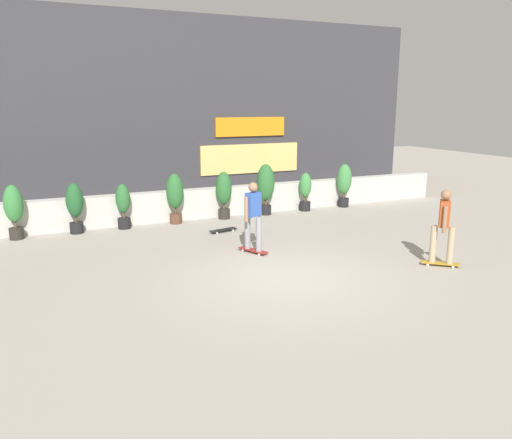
{
  "coord_description": "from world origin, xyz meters",
  "views": [
    {
      "loc": [
        -4.61,
        -8.66,
        3.5
      ],
      "look_at": [
        0.0,
        1.5,
        0.9
      ],
      "focal_mm": 35.42,
      "sensor_mm": 36.0,
      "label": 1
    }
  ],
  "objects_px": {
    "potted_plant_2": "(123,204)",
    "potted_plant_7": "(344,182)",
    "potted_plant_6": "(305,190)",
    "skater_mid_plaza": "(253,214)",
    "potted_plant_5": "(266,185)",
    "skater_foreground": "(444,224)",
    "skateboard_near_camera": "(223,230)",
    "potted_plant_3": "(175,195)",
    "potted_plant_4": "(224,192)",
    "potted_plant_0": "(14,208)",
    "potted_plant_1": "(75,205)"
  },
  "relations": [
    {
      "from": "potted_plant_7",
      "to": "potted_plant_6",
      "type": "bearing_deg",
      "value": 180.0
    },
    {
      "from": "potted_plant_0",
      "to": "skater_foreground",
      "type": "relative_size",
      "value": 0.85
    },
    {
      "from": "potted_plant_2",
      "to": "potted_plant_5",
      "type": "relative_size",
      "value": 0.79
    },
    {
      "from": "skateboard_near_camera",
      "to": "potted_plant_3",
      "type": "bearing_deg",
      "value": 120.46
    },
    {
      "from": "potted_plant_3",
      "to": "skater_foreground",
      "type": "xyz_separation_m",
      "value": [
        4.19,
        -6.29,
        0.08
      ]
    },
    {
      "from": "potted_plant_4",
      "to": "potted_plant_5",
      "type": "relative_size",
      "value": 0.9
    },
    {
      "from": "potted_plant_5",
      "to": "potted_plant_3",
      "type": "bearing_deg",
      "value": 180.0
    },
    {
      "from": "potted_plant_0",
      "to": "potted_plant_6",
      "type": "bearing_deg",
      "value": 0.0
    },
    {
      "from": "potted_plant_2",
      "to": "potted_plant_3",
      "type": "bearing_deg",
      "value": 0.0
    },
    {
      "from": "skater_foreground",
      "to": "potted_plant_3",
      "type": "bearing_deg",
      "value": 123.67
    },
    {
      "from": "potted_plant_3",
      "to": "skateboard_near_camera",
      "type": "height_order",
      "value": "potted_plant_3"
    },
    {
      "from": "potted_plant_0",
      "to": "potted_plant_3",
      "type": "distance_m",
      "value": 4.28
    },
    {
      "from": "skater_mid_plaza",
      "to": "potted_plant_4",
      "type": "bearing_deg",
      "value": 79.76
    },
    {
      "from": "potted_plant_4",
      "to": "potted_plant_6",
      "type": "relative_size",
      "value": 1.16
    },
    {
      "from": "potted_plant_5",
      "to": "skater_foreground",
      "type": "xyz_separation_m",
      "value": [
        1.25,
        -6.29,
        -0.0
      ]
    },
    {
      "from": "potted_plant_6",
      "to": "skater_mid_plaza",
      "type": "relative_size",
      "value": 0.74
    },
    {
      "from": "potted_plant_7",
      "to": "potted_plant_5",
      "type": "bearing_deg",
      "value": 180.0
    },
    {
      "from": "potted_plant_0",
      "to": "potted_plant_5",
      "type": "xyz_separation_m",
      "value": [
        7.22,
        0.0,
        0.12
      ]
    },
    {
      "from": "potted_plant_1",
      "to": "potted_plant_5",
      "type": "xyz_separation_m",
      "value": [
        5.72,
        0.0,
        0.16
      ]
    },
    {
      "from": "potted_plant_1",
      "to": "potted_plant_6",
      "type": "bearing_deg",
      "value": 0.0
    },
    {
      "from": "potted_plant_7",
      "to": "skater_mid_plaza",
      "type": "relative_size",
      "value": 0.86
    },
    {
      "from": "potted_plant_2",
      "to": "skater_mid_plaza",
      "type": "xyz_separation_m",
      "value": [
        2.36,
        -3.69,
        0.24
      ]
    },
    {
      "from": "potted_plant_1",
      "to": "potted_plant_2",
      "type": "distance_m",
      "value": 1.29
    },
    {
      "from": "potted_plant_0",
      "to": "skateboard_near_camera",
      "type": "relative_size",
      "value": 1.74
    },
    {
      "from": "potted_plant_0",
      "to": "potted_plant_3",
      "type": "height_order",
      "value": "potted_plant_3"
    },
    {
      "from": "potted_plant_3",
      "to": "skateboard_near_camera",
      "type": "xyz_separation_m",
      "value": [
        0.91,
        -1.55,
        -0.8
      ]
    },
    {
      "from": "potted_plant_2",
      "to": "potted_plant_7",
      "type": "xyz_separation_m",
      "value": [
        7.39,
        -0.0,
        0.15
      ]
    },
    {
      "from": "skateboard_near_camera",
      "to": "potted_plant_1",
      "type": "bearing_deg",
      "value": 157.25
    },
    {
      "from": "potted_plant_5",
      "to": "potted_plant_6",
      "type": "relative_size",
      "value": 1.28
    },
    {
      "from": "potted_plant_3",
      "to": "potted_plant_6",
      "type": "relative_size",
      "value": 1.18
    },
    {
      "from": "potted_plant_3",
      "to": "potted_plant_6",
      "type": "distance_m",
      "value": 4.39
    },
    {
      "from": "potted_plant_4",
      "to": "skateboard_near_camera",
      "type": "distance_m",
      "value": 1.84
    },
    {
      "from": "potted_plant_2",
      "to": "potted_plant_6",
      "type": "distance_m",
      "value": 5.88
    },
    {
      "from": "potted_plant_4",
      "to": "skater_foreground",
      "type": "bearing_deg",
      "value": -67.04
    },
    {
      "from": "skater_mid_plaza",
      "to": "potted_plant_2",
      "type": "bearing_deg",
      "value": 122.64
    },
    {
      "from": "potted_plant_4",
      "to": "potted_plant_6",
      "type": "xyz_separation_m",
      "value": [
        2.86,
        0.0,
        -0.15
      ]
    },
    {
      "from": "skateboard_near_camera",
      "to": "potted_plant_5",
      "type": "bearing_deg",
      "value": 37.37
    },
    {
      "from": "potted_plant_0",
      "to": "skater_mid_plaza",
      "type": "relative_size",
      "value": 0.85
    },
    {
      "from": "potted_plant_5",
      "to": "skater_mid_plaza",
      "type": "distance_m",
      "value": 4.23
    },
    {
      "from": "potted_plant_5",
      "to": "potted_plant_7",
      "type": "height_order",
      "value": "potted_plant_5"
    },
    {
      "from": "skateboard_near_camera",
      "to": "potted_plant_2",
      "type": "bearing_deg",
      "value": 147.28
    },
    {
      "from": "potted_plant_0",
      "to": "skater_foreground",
      "type": "distance_m",
      "value": 10.55
    },
    {
      "from": "potted_plant_0",
      "to": "skateboard_near_camera",
      "type": "distance_m",
      "value": 5.47
    },
    {
      "from": "potted_plant_1",
      "to": "skater_foreground",
      "type": "xyz_separation_m",
      "value": [
        6.97,
        -6.29,
        0.15
      ]
    },
    {
      "from": "potted_plant_2",
      "to": "potted_plant_6",
      "type": "bearing_deg",
      "value": 0.0
    },
    {
      "from": "skater_foreground",
      "to": "skateboard_near_camera",
      "type": "distance_m",
      "value": 5.83
    },
    {
      "from": "potted_plant_6",
      "to": "skateboard_near_camera",
      "type": "height_order",
      "value": "potted_plant_6"
    },
    {
      "from": "skater_foreground",
      "to": "skater_mid_plaza",
      "type": "height_order",
      "value": "same"
    },
    {
      "from": "potted_plant_1",
      "to": "potted_plant_7",
      "type": "relative_size",
      "value": 0.95
    },
    {
      "from": "skater_mid_plaza",
      "to": "potted_plant_6",
      "type": "bearing_deg",
      "value": 46.29
    }
  ]
}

